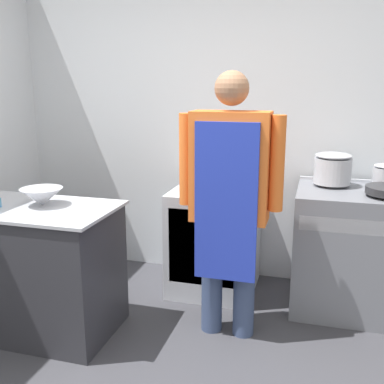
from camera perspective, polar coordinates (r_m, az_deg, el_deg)
wall_back at (r=3.83m, az=2.35°, el=9.26°), size 8.00×0.05×2.70m
prep_counter at (r=3.28m, az=-20.67°, el=-8.90°), size 1.30×0.65×0.87m
stove at (r=3.51m, az=19.99°, el=-7.02°), size 0.86×0.68×0.92m
fridge_unit at (r=3.63m, az=2.88°, el=-6.09°), size 0.66×0.65×0.83m
person_cook at (r=2.83m, az=4.79°, el=0.12°), size 0.66×0.24×1.72m
mixing_bowl at (r=3.08m, az=-18.53°, el=-0.59°), size 0.28×0.28×0.11m
stock_pot at (r=3.47m, az=17.44°, el=2.94°), size 0.27×0.27×0.23m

